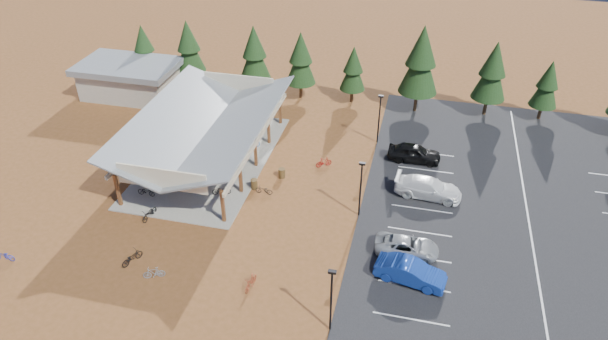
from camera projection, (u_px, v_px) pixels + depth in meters
The scene contains 37 objects.
ground at pixel (294, 221), 43.77m from camera, with size 140.00×140.00×0.00m, color brown.
asphalt_lot at pixel (531, 232), 42.57m from camera, with size 27.00×44.00×0.04m, color black.
concrete_pad at pixel (210, 159), 51.34m from camera, with size 10.60×18.60×0.10m, color gray.
bike_pavilion at pixel (206, 125), 49.24m from camera, with size 11.65×19.40×4.97m.
outbuilding at pixel (130, 79), 61.85m from camera, with size 11.00×7.00×3.90m.
lamp_post_0 at pixel (331, 296), 33.07m from camera, with size 0.50×0.25×5.14m.
lamp_post_1 at pixel (361, 186), 42.75m from camera, with size 0.50×0.25×5.14m.
lamp_post_2 at pixel (379, 116), 52.43m from camera, with size 0.50×0.25×5.14m.
trash_bin_0 at pixel (254, 184), 47.30m from camera, with size 0.60×0.60×0.90m, color #4E391C.
trash_bin_1 at pixel (282, 173), 48.71m from camera, with size 0.60×0.60×0.90m, color #4E391C.
pine_0 at pixel (144, 48), 63.70m from camera, with size 3.03×3.03×7.05m.
pine_1 at pixel (189, 47), 62.38m from camera, with size 3.43×3.43×7.99m.
pine_2 at pixel (254, 53), 60.54m from camera, with size 3.49×3.49×8.14m.
pine_3 at pixel (301, 59), 59.73m from camera, with size 3.35×3.35×7.80m.
pine_4 at pixel (353, 69), 59.31m from camera, with size 2.82×2.82×6.57m.
pine_5 at pixel (421, 60), 56.37m from camera, with size 4.15×4.15×9.67m.
pine_6 at pixel (493, 71), 56.18m from camera, with size 3.55×3.55×8.28m.
pine_7 at pixel (548, 84), 55.92m from camera, with size 2.84×2.84×6.62m.
bike_0 at pixel (146, 191), 46.27m from camera, with size 0.55×1.59×0.83m, color black.
bike_1 at pixel (170, 156), 50.83m from camera, with size 0.48×1.70×1.02m, color #9CA1A5.
bike_2 at pixel (204, 144), 52.76m from camera, with size 0.60×1.71×0.90m, color #1F2C9B.
bike_3 at pixel (213, 124), 55.93m from camera, with size 0.44×1.56×0.94m, color maroon.
bike_4 at pixel (221, 190), 46.40m from camera, with size 0.57×1.62×0.85m, color black.
bike_5 at pixel (229, 167), 49.18m from camera, with size 0.48×1.69×1.02m, color gray.
bike_6 at pixel (251, 142), 52.95m from camera, with size 0.65×1.86×0.98m, color #225096.
bike_7 at pixel (249, 126), 55.66m from camera, with size 0.44×1.56×0.94m, color maroon.
bike_8 at pixel (150, 213), 43.82m from camera, with size 0.64×1.83×0.96m, color black.
bike_10 at pixel (4, 256), 39.74m from camera, with size 0.61×1.75×0.92m, color #222C9E.
bike_11 at pixel (251, 282), 37.46m from camera, with size 0.48×1.69×1.02m, color #9D3C23.
bike_12 at pixel (132, 257), 39.55m from camera, with size 0.63×1.80×0.95m, color black.
bike_13 at pixel (154, 273), 38.26m from camera, with size 0.44×1.57×0.94m, color #95979D.
bike_15 at pixel (324, 162), 50.18m from camera, with size 0.44×1.54×0.93m, color #9A0B09.
bike_16 at pixel (264, 190), 46.64m from camera, with size 0.53×1.53×0.80m, color black.
car_1 at pixel (410, 272), 37.77m from camera, with size 1.73×4.96×1.63m, color #163799.
car_2 at pixel (407, 246), 40.21m from camera, with size 2.20×4.77×1.33m, color gray.
car_3 at pixel (428, 188), 46.13m from camera, with size 2.30×5.67×1.65m, color white.
car_4 at pixel (414, 153), 50.77m from camera, with size 1.97×4.90×1.67m, color black.
Camera 1 is at (8.82, -32.88, 27.84)m, focal length 32.00 mm.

